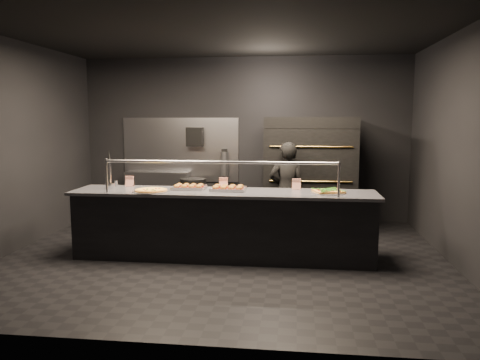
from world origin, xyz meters
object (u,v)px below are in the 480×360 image
at_px(trash_bin, 193,200).
at_px(worker, 286,191).
at_px(round_pizza, 151,190).
at_px(slider_tray_b, 228,188).
at_px(square_pizza, 328,191).
at_px(service_counter, 223,224).
at_px(beer_tap, 110,178).
at_px(fire_extinguisher, 224,163).
at_px(prep_shelf, 159,195).
at_px(slider_tray_a, 189,187).
at_px(pizza_oven, 309,173).
at_px(towel_dispenser, 195,137).

height_order(trash_bin, worker, worker).
distance_m(round_pizza, slider_tray_b, 1.03).
bearing_deg(slider_tray_b, square_pizza, -2.30).
xyz_separation_m(service_counter, worker, (0.83, 1.13, 0.30)).
distance_m(beer_tap, worker, 2.68).
bearing_deg(fire_extinguisher, trash_bin, -155.92).
height_order(prep_shelf, trash_bin, prep_shelf).
relative_size(round_pizza, square_pizza, 1.08).
bearing_deg(slider_tray_a, beer_tap, -174.78).
bearing_deg(slider_tray_b, trash_bin, 114.57).
bearing_deg(fire_extinguisher, pizza_oven, -17.89).
bearing_deg(pizza_oven, service_counter, -122.27).
bearing_deg(slider_tray_b, towel_dispenser, 112.52).
bearing_deg(beer_tap, slider_tray_b, 1.29).
relative_size(prep_shelf, fire_extinguisher, 2.38).
bearing_deg(trash_bin, slider_tray_b, -65.43).
bearing_deg(square_pizza, service_counter, -178.98).
xyz_separation_m(trash_bin, worker, (1.72, -1.03, 0.37)).
xyz_separation_m(beer_tap, square_pizza, (3.00, -0.02, -0.13)).
bearing_deg(round_pizza, worker, 35.71).
bearing_deg(slider_tray_a, prep_shelf, 116.77).
relative_size(round_pizza, slider_tray_a, 1.06).
bearing_deg(worker, service_counter, 43.18).
bearing_deg(towel_dispenser, square_pizza, -45.80).
height_order(beer_tap, worker, worker).
relative_size(prep_shelf, trash_bin, 1.51).
distance_m(pizza_oven, slider_tray_a, 2.45).
xyz_separation_m(beer_tap, worker, (2.43, 1.09, -0.30)).
distance_m(prep_shelf, slider_tray_b, 2.83).
bearing_deg(slider_tray_a, round_pizza, -147.00).
xyz_separation_m(prep_shelf, square_pizza, (3.00, -2.30, 0.49)).
distance_m(service_counter, beer_tap, 1.71).
relative_size(pizza_oven, worker, 1.25).
distance_m(prep_shelf, slider_tray_a, 2.49).
height_order(service_counter, pizza_oven, pizza_oven).
relative_size(fire_extinguisher, slider_tray_b, 1.05).
xyz_separation_m(round_pizza, worker, (1.78, 1.28, -0.17)).
bearing_deg(fire_extinguisher, square_pizza, -53.62).
height_order(pizza_oven, worker, pizza_oven).
distance_m(beer_tap, trash_bin, 2.33).
height_order(service_counter, square_pizza, service_counter).
bearing_deg(worker, beer_tap, 13.57).
distance_m(fire_extinguisher, worker, 1.76).
bearing_deg(slider_tray_a, worker, 36.58).
distance_m(slider_tray_a, trash_bin, 2.13).
height_order(service_counter, slider_tray_b, service_counter).
bearing_deg(towel_dispenser, prep_shelf, -174.29).
relative_size(slider_tray_a, worker, 0.30).
relative_size(fire_extinguisher, slider_tray_a, 1.09).
xyz_separation_m(prep_shelf, beer_tap, (0.00, -2.28, 0.62)).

